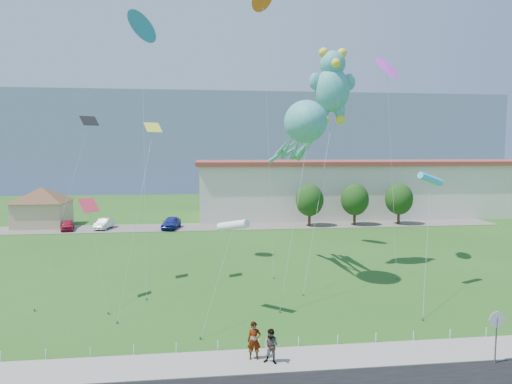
# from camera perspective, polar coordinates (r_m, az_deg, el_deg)

# --- Properties ---
(ground) EXTENTS (160.00, 160.00, 0.00)m
(ground) POSITION_cam_1_polar(r_m,az_deg,el_deg) (25.02, 2.34, -17.65)
(ground) COLOR #245417
(ground) RESTS_ON ground
(sidewalk) EXTENTS (80.00, 2.50, 0.10)m
(sidewalk) POSITION_cam_1_polar(r_m,az_deg,el_deg) (22.53, 3.53, -20.21)
(sidewalk) COLOR gray
(sidewalk) RESTS_ON ground
(parking_strip) EXTENTS (70.00, 6.00, 0.06)m
(parking_strip) POSITION_cam_1_polar(r_m,az_deg,el_deg) (58.69, -3.12, -4.31)
(parking_strip) COLOR #59544C
(parking_strip) RESTS_ON ground
(hill_ridge) EXTENTS (160.00, 50.00, 25.00)m
(hill_ridge) POSITION_cam_1_polar(r_m,az_deg,el_deg) (142.84, -5.37, 6.30)
(hill_ridge) COLOR gray
(hill_ridge) RESTS_ON ground
(pavilion) EXTENTS (9.20, 9.20, 5.00)m
(pavilion) POSITION_cam_1_polar(r_m,az_deg,el_deg) (64.41, -25.16, -1.26)
(pavilion) COLOR tan
(pavilion) RESTS_ON ground
(warehouse) EXTENTS (61.00, 15.00, 8.20)m
(warehouse) POSITION_cam_1_polar(r_m,az_deg,el_deg) (73.29, 17.11, 0.60)
(warehouse) COLOR beige
(warehouse) RESTS_ON ground
(stop_sign) EXTENTS (0.80, 0.07, 2.50)m
(stop_sign) POSITION_cam_1_polar(r_m,az_deg,el_deg) (24.09, 27.87, -14.42)
(stop_sign) COLOR slate
(stop_sign) RESTS_ON ground
(rope_fence) EXTENTS (26.05, 0.05, 0.50)m
(rope_fence) POSITION_cam_1_polar(r_m,az_deg,el_deg) (23.75, 2.87, -18.29)
(rope_fence) COLOR white
(rope_fence) RESTS_ON ground
(tree_near) EXTENTS (3.60, 3.60, 5.47)m
(tree_near) POSITION_cam_1_polar(r_m,az_deg,el_deg) (58.74, 6.71, -1.02)
(tree_near) COLOR #3F2B19
(tree_near) RESTS_ON ground
(tree_mid) EXTENTS (3.60, 3.60, 5.47)m
(tree_mid) POSITION_cam_1_polar(r_m,az_deg,el_deg) (60.42, 12.25, -0.93)
(tree_mid) COLOR #3F2B19
(tree_mid) RESTS_ON ground
(tree_far) EXTENTS (3.60, 3.60, 5.47)m
(tree_far) POSITION_cam_1_polar(r_m,az_deg,el_deg) (62.63, 17.45, -0.84)
(tree_far) COLOR #3F2B19
(tree_far) RESTS_ON ground
(pedestrian_left) EXTENTS (0.66, 0.45, 1.75)m
(pedestrian_left) POSITION_cam_1_polar(r_m,az_deg,el_deg) (22.11, -0.24, -18.08)
(pedestrian_left) COLOR gray
(pedestrian_left) RESTS_ON sidewalk
(pedestrian_right) EXTENTS (0.96, 0.87, 1.59)m
(pedestrian_right) POSITION_cam_1_polar(r_m,az_deg,el_deg) (21.74, 1.96, -18.73)
(pedestrian_right) COLOR gray
(pedestrian_right) RESTS_ON sidewalk
(parked_car_red) EXTENTS (2.20, 3.84, 1.23)m
(parked_car_red) POSITION_cam_1_polar(r_m,az_deg,el_deg) (60.12, -22.51, -3.85)
(parked_car_red) COLOR #A61430
(parked_car_red) RESTS_ON parking_strip
(parked_car_silver) EXTENTS (2.12, 4.08, 1.28)m
(parked_car_silver) POSITION_cam_1_polar(r_m,az_deg,el_deg) (59.64, -18.43, -3.76)
(parked_car_silver) COLOR silver
(parked_car_silver) RESTS_ON parking_strip
(parked_car_blue) EXTENTS (2.56, 4.61, 1.48)m
(parked_car_blue) POSITION_cam_1_polar(r_m,az_deg,el_deg) (57.59, -10.56, -3.79)
(parked_car_blue) COLOR navy
(parked_car_blue) RESTS_ON parking_strip
(octopus_kite) EXTENTS (4.24, 12.14, 13.23)m
(octopus_kite) POSITION_cam_1_polar(r_m,az_deg,el_deg) (33.57, 5.73, 7.41)
(octopus_kite) COLOR teal
(octopus_kite) RESTS_ON ground
(teddy_bear_kite) EXTENTS (5.67, 7.90, 17.80)m
(teddy_bear_kite) POSITION_cam_1_polar(r_m,az_deg,el_deg) (37.72, 9.52, 13.14)
(teddy_bear_kite) COLOR teal
(teddy_bear_kite) RESTS_ON ground
(small_kite_cyan) EXTENTS (3.74, 7.33, 8.17)m
(small_kite_cyan) POSITION_cam_1_polar(r_m,az_deg,el_deg) (34.12, 20.98, 1.42)
(small_kite_cyan) COLOR #36C2F4
(small_kite_cyan) RESTS_ON ground
(small_kite_orange) EXTENTS (1.80, 10.54, 24.42)m
(small_kite_orange) POSITION_cam_1_polar(r_m,az_deg,el_deg) (45.30, 0.83, 22.24)
(small_kite_orange) COLOR #F25A1A
(small_kite_orange) RESTS_ON ground
(small_kite_pink) EXTENTS (2.32, 3.63, 6.66)m
(small_kite_pink) POSITION_cam_1_polar(r_m,az_deg,el_deg) (30.92, -20.01, -2.57)
(small_kite_pink) COLOR #D83046
(small_kite_pink) RESTS_ON ground
(small_kite_black) EXTENTS (3.02, 6.06, 12.25)m
(small_kite_black) POSITION_cam_1_polar(r_m,az_deg,el_deg) (33.97, -20.74, 6.08)
(small_kite_black) COLOR black
(small_kite_black) RESTS_ON ground
(small_kite_purple) EXTENTS (1.80, 5.43, 17.28)m
(small_kite_purple) POSITION_cam_1_polar(r_m,az_deg,el_deg) (40.39, 16.09, 14.27)
(small_kite_purple) COLOR #B732CA
(small_kite_purple) RESTS_ON ground
(small_kite_white) EXTENTS (2.26, 4.63, 5.79)m
(small_kite_white) POSITION_cam_1_polar(r_m,az_deg,el_deg) (26.75, -2.91, -4.26)
(small_kite_white) COLOR white
(small_kite_white) RESTS_ON ground
(small_kite_blue) EXTENTS (2.00, 10.32, 20.51)m
(small_kite_blue) POSITION_cam_1_polar(r_m,az_deg,el_deg) (40.32, -14.05, 18.77)
(small_kite_blue) COLOR blue
(small_kite_blue) RESTS_ON ground
(small_kite_yellow) EXTENTS (2.10, 8.51, 11.79)m
(small_kite_yellow) POSITION_cam_1_polar(r_m,az_deg,el_deg) (32.70, -13.18, 5.55)
(small_kite_yellow) COLOR #CEDB33
(small_kite_yellow) RESTS_ON ground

